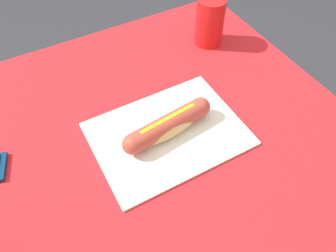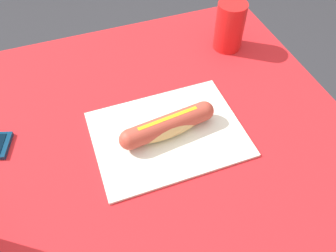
# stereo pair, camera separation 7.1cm
# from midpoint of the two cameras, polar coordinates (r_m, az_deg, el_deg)

# --- Properties ---
(dining_table) EXTENTS (0.97, 0.82, 0.76)m
(dining_table) POSITION_cam_midpoint_polar(r_m,az_deg,el_deg) (0.87, -7.40, -8.76)
(dining_table) COLOR brown
(dining_table) RESTS_ON ground
(paper_wrapper) EXTENTS (0.33, 0.24, 0.01)m
(paper_wrapper) POSITION_cam_midpoint_polar(r_m,az_deg,el_deg) (0.74, -2.78, -1.50)
(paper_wrapper) COLOR silver
(paper_wrapper) RESTS_ON dining_table
(hot_dog) EXTENTS (0.22, 0.07, 0.05)m
(hot_dog) POSITION_cam_midpoint_polar(r_m,az_deg,el_deg) (0.71, -2.86, -0.07)
(hot_dog) COLOR #DBB26B
(hot_dog) RESTS_ON paper_wrapper
(drinking_cup) EXTENTS (0.08, 0.08, 0.13)m
(drinking_cup) POSITION_cam_midpoint_polar(r_m,az_deg,el_deg) (0.95, 4.90, 17.25)
(drinking_cup) COLOR red
(drinking_cup) RESTS_ON dining_table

